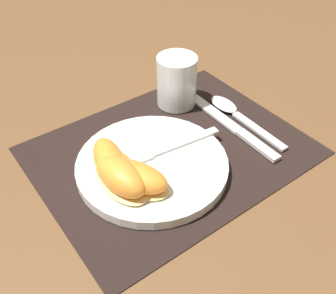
% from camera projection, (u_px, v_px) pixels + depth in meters
% --- Properties ---
extents(ground_plane, '(3.00, 3.00, 0.00)m').
position_uv_depth(ground_plane, '(171.00, 151.00, 0.65)').
color(ground_plane, brown).
extents(placemat, '(0.43, 0.33, 0.00)m').
position_uv_depth(placemat, '(171.00, 150.00, 0.65)').
color(placemat, black).
rests_on(placemat, ground_plane).
extents(plate, '(0.23, 0.23, 0.02)m').
position_uv_depth(plate, '(152.00, 165.00, 0.60)').
color(plate, white).
rests_on(plate, placemat).
extents(juice_glass, '(0.07, 0.07, 0.09)m').
position_uv_depth(juice_glass, '(177.00, 84.00, 0.72)').
color(juice_glass, silver).
rests_on(juice_glass, placemat).
extents(knife, '(0.02, 0.22, 0.01)m').
position_uv_depth(knife, '(233.00, 127.00, 0.69)').
color(knife, silver).
rests_on(knife, placemat).
extents(spoon, '(0.04, 0.18, 0.01)m').
position_uv_depth(spoon, '(233.00, 111.00, 0.72)').
color(spoon, silver).
rests_on(spoon, placemat).
extents(fork, '(0.20, 0.04, 0.00)m').
position_uv_depth(fork, '(156.00, 153.00, 0.61)').
color(fork, silver).
rests_on(fork, plate).
extents(citrus_wedge_0, '(0.07, 0.11, 0.04)m').
position_uv_depth(citrus_wedge_0, '(110.00, 163.00, 0.57)').
color(citrus_wedge_0, '#F4DB84').
rests_on(citrus_wedge_0, plate).
extents(citrus_wedge_1, '(0.05, 0.12, 0.03)m').
position_uv_depth(citrus_wedge_1, '(121.00, 171.00, 0.56)').
color(citrus_wedge_1, '#F4DB84').
rests_on(citrus_wedge_1, plate).
extents(citrus_wedge_2, '(0.06, 0.10, 0.04)m').
position_uv_depth(citrus_wedge_2, '(121.00, 178.00, 0.55)').
color(citrus_wedge_2, '#F4DB84').
rests_on(citrus_wedge_2, plate).
extents(citrus_wedge_3, '(0.10, 0.12, 0.04)m').
position_uv_depth(citrus_wedge_3, '(132.00, 177.00, 0.55)').
color(citrus_wedge_3, '#F4DB84').
rests_on(citrus_wedge_3, plate).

